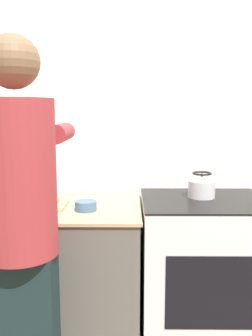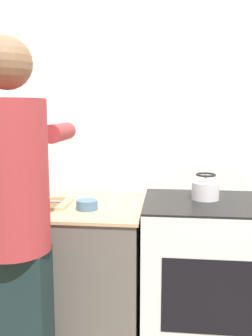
% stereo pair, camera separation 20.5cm
% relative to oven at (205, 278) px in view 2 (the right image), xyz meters
% --- Properties ---
extents(wall_back, '(8.00, 0.05, 2.60)m').
position_rel_oven_xyz_m(wall_back, '(-0.69, 0.38, 0.83)').
color(wall_back, white).
rests_on(wall_back, ground_plane).
extents(counter, '(1.38, 0.61, 0.88)m').
position_rel_oven_xyz_m(counter, '(-1.06, -0.01, -0.02)').
color(counter, '#5B5651').
rests_on(counter, ground_plane).
extents(oven, '(0.73, 0.62, 0.93)m').
position_rel_oven_xyz_m(oven, '(0.00, 0.00, 0.00)').
color(oven, silver).
rests_on(oven, ground_plane).
extents(person, '(0.37, 0.61, 1.76)m').
position_rel_oven_xyz_m(person, '(-0.92, -0.55, 0.50)').
color(person, '#162729').
rests_on(person, ground_plane).
extents(cutting_board, '(0.30, 0.25, 0.02)m').
position_rel_oven_xyz_m(cutting_board, '(-0.96, 0.01, 0.43)').
color(cutting_board, tan).
rests_on(cutting_board, counter).
extents(knife, '(0.21, 0.05, 0.01)m').
position_rel_oven_xyz_m(knife, '(-0.98, 0.01, 0.44)').
color(knife, silver).
rests_on(knife, cutting_board).
extents(kettle, '(0.16, 0.16, 0.15)m').
position_rel_oven_xyz_m(kettle, '(-0.01, 0.05, 0.53)').
color(kettle, silver).
rests_on(kettle, oven).
extents(bowl_mixing, '(0.12, 0.12, 0.06)m').
position_rel_oven_xyz_m(bowl_mixing, '(-0.69, -0.07, 0.44)').
color(bowl_mixing, '#426684').
rests_on(bowl_mixing, counter).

